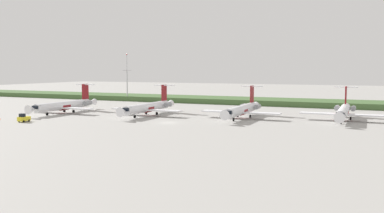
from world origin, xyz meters
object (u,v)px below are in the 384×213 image
(regional_jet_second, at_px, (148,107))
(safety_cone_front_marker, at_px, (0,119))
(regional_jet_nearest, at_px, (65,105))
(regional_jet_third, at_px, (242,109))
(regional_jet_fourth, at_px, (343,111))
(antenna_mast, at_px, (127,81))
(baggage_tug, at_px, (24,118))

(regional_jet_second, xyz_separation_m, safety_cone_front_marker, (-32.90, -26.14, -2.26))
(regional_jet_nearest, height_order, regional_jet_third, same)
(regional_jet_fourth, bearing_deg, regional_jet_nearest, -169.45)
(antenna_mast, xyz_separation_m, safety_cone_front_marker, (3.19, -70.74, -8.35))
(regional_jet_third, xyz_separation_m, baggage_tug, (-51.21, -31.76, -1.53))
(regional_jet_second, height_order, safety_cone_front_marker, regional_jet_second)
(regional_jet_fourth, bearing_deg, baggage_tug, -154.29)
(regional_jet_nearest, bearing_deg, regional_jet_second, 10.24)
(regional_jet_third, height_order, antenna_mast, antenna_mast)
(regional_jet_fourth, bearing_deg, antenna_mast, 159.57)
(regional_jet_third, relative_size, baggage_tug, 9.69)
(regional_jet_fourth, bearing_deg, regional_jet_second, -169.30)
(regional_jet_second, relative_size, regional_jet_fourth, 1.00)
(regional_jet_fourth, bearing_deg, safety_cone_front_marker, -157.49)
(regional_jet_second, bearing_deg, regional_jet_third, 9.09)
(regional_jet_third, height_order, safety_cone_front_marker, regional_jet_third)
(regional_jet_second, bearing_deg, safety_cone_front_marker, -141.53)
(antenna_mast, xyz_separation_m, baggage_tug, (13.28, -71.81, -7.62))
(antenna_mast, height_order, safety_cone_front_marker, antenna_mast)
(regional_jet_nearest, distance_m, regional_jet_third, 57.16)
(baggage_tug, xyz_separation_m, safety_cone_front_marker, (-10.09, 1.08, -0.73))
(regional_jet_fourth, distance_m, antenna_mast, 97.91)
(regional_jet_fourth, relative_size, safety_cone_front_marker, 56.36)
(baggage_tug, height_order, safety_cone_front_marker, baggage_tug)
(regional_jet_fourth, distance_m, baggage_tug, 86.91)
(regional_jet_nearest, height_order, safety_cone_front_marker, regional_jet_nearest)
(regional_jet_nearest, xyz_separation_m, safety_cone_front_marker, (-4.95, -21.09, -2.26))
(regional_jet_nearest, relative_size, baggage_tug, 9.69)
(regional_jet_second, distance_m, antenna_mast, 57.69)
(regional_jet_third, height_order, regional_jet_fourth, same)
(regional_jet_second, relative_size, safety_cone_front_marker, 56.36)
(safety_cone_front_marker, bearing_deg, regional_jet_third, 26.59)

